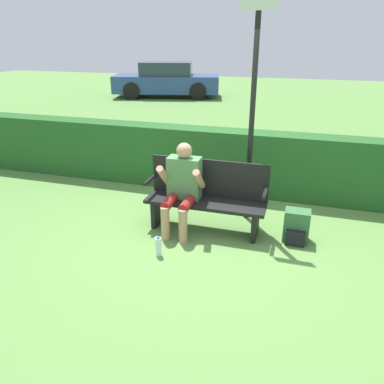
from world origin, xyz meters
name	(u,v)px	position (x,y,z in m)	size (l,w,h in m)	color
ground_plane	(205,229)	(0.00, 0.00, 0.00)	(40.00, 40.00, 0.00)	#5B8942
hedge_back	(228,161)	(0.00, 1.46, 0.52)	(12.00, 0.43, 1.03)	#235623
park_bench	(207,196)	(0.00, 0.07, 0.46)	(1.59, 0.42, 0.93)	black
person_seated	(182,185)	(-0.30, -0.05, 0.64)	(0.57, 0.61, 1.17)	#4C7F4C
backpack	(296,227)	(1.18, 0.05, 0.20)	(0.31, 0.30, 0.41)	#336638
water_bottle	(158,247)	(-0.36, -0.78, 0.12)	(0.07, 0.07, 0.25)	silver
signpost	(253,102)	(0.47, 0.53, 1.65)	(0.43, 0.09, 2.96)	black
parked_car	(167,80)	(-4.61, 10.96, 0.68)	(4.63, 2.68, 1.43)	#2D4784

